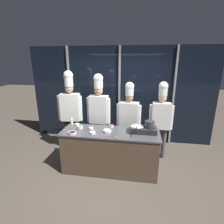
{
  "coord_description": "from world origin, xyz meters",
  "views": [
    {
      "loc": [
        0.57,
        -3.3,
        2.33
      ],
      "look_at": [
        0.0,
        0.25,
        1.25
      ],
      "focal_mm": 28.0,
      "sensor_mm": 36.0,
      "label": 1
    }
  ],
  "objects_px": {
    "prep_bowl_onion": "(77,124)",
    "chef_sous": "(99,109)",
    "portable_stove": "(143,130)",
    "serving_spoon_solid": "(115,137)",
    "chef_pastry": "(161,115)",
    "frying_pan": "(137,125)",
    "squeeze_bottle_oil": "(72,121)",
    "chef_line": "(129,115)",
    "prep_bowl_scallions": "(80,127)",
    "chef_head": "(70,107)",
    "prep_bowl_soy_glaze": "(72,133)",
    "prep_bowl_chicken": "(107,131)",
    "prep_bowl_rice": "(93,133)",
    "prep_bowl_bean_sprouts": "(91,128)",
    "stock_pot": "(150,124)",
    "prep_bowl_bell_pepper": "(111,126)"
  },
  "relations": [
    {
      "from": "prep_bowl_onion",
      "to": "chef_sous",
      "type": "relative_size",
      "value": 0.05
    },
    {
      "from": "portable_stove",
      "to": "serving_spoon_solid",
      "type": "bearing_deg",
      "value": -147.11
    },
    {
      "from": "prep_bowl_onion",
      "to": "chef_pastry",
      "type": "bearing_deg",
      "value": 13.4
    },
    {
      "from": "frying_pan",
      "to": "portable_stove",
      "type": "bearing_deg",
      "value": 2.07
    },
    {
      "from": "serving_spoon_solid",
      "to": "squeeze_bottle_oil",
      "type": "bearing_deg",
      "value": 153.11
    },
    {
      "from": "serving_spoon_solid",
      "to": "chef_line",
      "type": "distance_m",
      "value": 0.99
    },
    {
      "from": "prep_bowl_scallions",
      "to": "chef_head",
      "type": "distance_m",
      "value": 0.84
    },
    {
      "from": "prep_bowl_soy_glaze",
      "to": "prep_bowl_chicken",
      "type": "relative_size",
      "value": 0.95
    },
    {
      "from": "prep_bowl_rice",
      "to": "chef_line",
      "type": "relative_size",
      "value": 0.06
    },
    {
      "from": "prep_bowl_scallions",
      "to": "prep_bowl_chicken",
      "type": "height_order",
      "value": "prep_bowl_scallions"
    },
    {
      "from": "chef_line",
      "to": "prep_bowl_rice",
      "type": "bearing_deg",
      "value": 59.66
    },
    {
      "from": "portable_stove",
      "to": "prep_bowl_onion",
      "type": "distance_m",
      "value": 1.49
    },
    {
      "from": "prep_bowl_soy_glaze",
      "to": "serving_spoon_solid",
      "type": "relative_size",
      "value": 0.65
    },
    {
      "from": "portable_stove",
      "to": "prep_bowl_soy_glaze",
      "type": "distance_m",
      "value": 1.43
    },
    {
      "from": "prep_bowl_rice",
      "to": "prep_bowl_bean_sprouts",
      "type": "bearing_deg",
      "value": 112.72
    },
    {
      "from": "portable_stove",
      "to": "stock_pot",
      "type": "bearing_deg",
      "value": 0.1
    },
    {
      "from": "serving_spoon_solid",
      "to": "chef_head",
      "type": "relative_size",
      "value": 0.12
    },
    {
      "from": "frying_pan",
      "to": "prep_bowl_bell_pepper",
      "type": "xyz_separation_m",
      "value": [
        -0.57,
        0.19,
        -0.12
      ]
    },
    {
      "from": "prep_bowl_onion",
      "to": "frying_pan",
      "type": "bearing_deg",
      "value": -7.48
    },
    {
      "from": "prep_bowl_bell_pepper",
      "to": "chef_head",
      "type": "height_order",
      "value": "chef_head"
    },
    {
      "from": "serving_spoon_solid",
      "to": "prep_bowl_scallions",
      "type": "bearing_deg",
      "value": 157.3
    },
    {
      "from": "prep_bowl_bean_sprouts",
      "to": "chef_pastry",
      "type": "distance_m",
      "value": 1.65
    },
    {
      "from": "prep_bowl_soy_glaze",
      "to": "chef_sous",
      "type": "bearing_deg",
      "value": 69.72
    },
    {
      "from": "prep_bowl_rice",
      "to": "chef_sous",
      "type": "relative_size",
      "value": 0.06
    },
    {
      "from": "stock_pot",
      "to": "prep_bowl_soy_glaze",
      "type": "height_order",
      "value": "stock_pot"
    },
    {
      "from": "stock_pot",
      "to": "chef_sous",
      "type": "height_order",
      "value": "chef_sous"
    },
    {
      "from": "prep_bowl_soy_glaze",
      "to": "prep_bowl_chicken",
      "type": "height_order",
      "value": "prep_bowl_chicken"
    },
    {
      "from": "chef_pastry",
      "to": "prep_bowl_bell_pepper",
      "type": "bearing_deg",
      "value": 23.4
    },
    {
      "from": "stock_pot",
      "to": "chef_line",
      "type": "bearing_deg",
      "value": 126.89
    },
    {
      "from": "squeeze_bottle_oil",
      "to": "prep_bowl_scallions",
      "type": "relative_size",
      "value": 1.33
    },
    {
      "from": "squeeze_bottle_oil",
      "to": "prep_bowl_scallions",
      "type": "xyz_separation_m",
      "value": [
        0.27,
        -0.21,
        -0.05
      ]
    },
    {
      "from": "prep_bowl_chicken",
      "to": "chef_sous",
      "type": "height_order",
      "value": "chef_sous"
    },
    {
      "from": "prep_bowl_chicken",
      "to": "prep_bowl_rice",
      "type": "relative_size",
      "value": 1.44
    },
    {
      "from": "prep_bowl_bell_pepper",
      "to": "chef_head",
      "type": "bearing_deg",
      "value": 157.61
    },
    {
      "from": "prep_bowl_soy_glaze",
      "to": "serving_spoon_solid",
      "type": "height_order",
      "value": "prep_bowl_soy_glaze"
    },
    {
      "from": "prep_bowl_scallions",
      "to": "chef_line",
      "type": "relative_size",
      "value": 0.07
    },
    {
      "from": "prep_bowl_rice",
      "to": "chef_pastry",
      "type": "height_order",
      "value": "chef_pastry"
    },
    {
      "from": "prep_bowl_rice",
      "to": "chef_pastry",
      "type": "distance_m",
      "value": 1.67
    },
    {
      "from": "prep_bowl_chicken",
      "to": "prep_bowl_rice",
      "type": "distance_m",
      "value": 0.31
    },
    {
      "from": "prep_bowl_soy_glaze",
      "to": "chef_line",
      "type": "height_order",
      "value": "chef_line"
    },
    {
      "from": "squeeze_bottle_oil",
      "to": "chef_line",
      "type": "distance_m",
      "value": 1.35
    },
    {
      "from": "portable_stove",
      "to": "prep_bowl_onion",
      "type": "relative_size",
      "value": 5.65
    },
    {
      "from": "portable_stove",
      "to": "chef_line",
      "type": "height_order",
      "value": "chef_line"
    },
    {
      "from": "squeeze_bottle_oil",
      "to": "prep_bowl_soy_glaze",
      "type": "relative_size",
      "value": 1.01
    },
    {
      "from": "portable_stove",
      "to": "prep_bowl_chicken",
      "type": "distance_m",
      "value": 0.73
    },
    {
      "from": "stock_pot",
      "to": "chef_line",
      "type": "height_order",
      "value": "chef_line"
    },
    {
      "from": "prep_bowl_chicken",
      "to": "chef_pastry",
      "type": "distance_m",
      "value": 1.36
    },
    {
      "from": "prep_bowl_onion",
      "to": "serving_spoon_solid",
      "type": "relative_size",
      "value": 0.38
    },
    {
      "from": "frying_pan",
      "to": "prep_bowl_chicken",
      "type": "relative_size",
      "value": 2.76
    },
    {
      "from": "portable_stove",
      "to": "prep_bowl_scallions",
      "type": "xyz_separation_m",
      "value": [
        -1.35,
        -0.01,
        -0.03
      ]
    }
  ]
}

